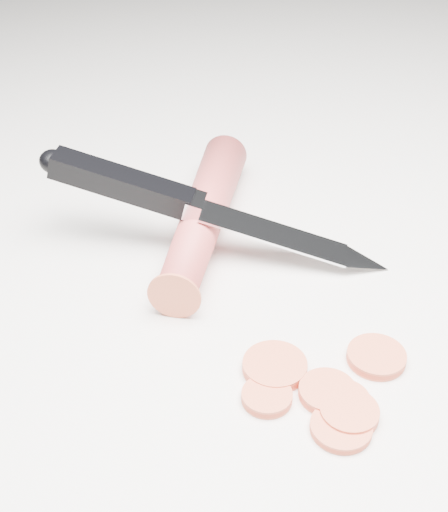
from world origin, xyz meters
TOP-DOWN VIEW (x-y plane):
  - ground at (0.00, 0.00)m, footprint 2.40×2.40m
  - carrot at (0.04, 0.11)m, footprint 0.17×0.15m
  - carrot_slice_0 at (-0.01, -0.03)m, footprint 0.04×0.04m
  - carrot_slice_1 at (-0.00, -0.08)m, footprint 0.03×0.03m
  - carrot_slice_2 at (-0.00, -0.09)m, footprint 0.03×0.03m
  - carrot_slice_3 at (-0.02, -0.09)m, footprint 0.04×0.04m
  - carrot_slice_4 at (0.04, -0.07)m, footprint 0.04×0.04m
  - carrot_slice_5 at (-0.00, -0.07)m, footprint 0.03×0.03m
  - carrot_slice_6 at (-0.03, -0.05)m, footprint 0.03×0.03m
  - kitchen_knife at (0.04, 0.09)m, footprint 0.19×0.22m

SIDE VIEW (x-z plane):
  - ground at x=0.00m, z-range 0.00..0.00m
  - carrot_slice_3 at x=-0.02m, z-range 0.00..0.01m
  - carrot_slice_6 at x=-0.03m, z-range 0.00..0.01m
  - carrot_slice_1 at x=0.00m, z-range 0.00..0.01m
  - carrot_slice_4 at x=0.04m, z-range 0.00..0.01m
  - carrot_slice_5 at x=0.00m, z-range 0.00..0.01m
  - carrot_slice_2 at x=0.00m, z-range 0.00..0.01m
  - carrot_slice_0 at x=-0.01m, z-range 0.00..0.01m
  - carrot at x=0.04m, z-range 0.00..0.03m
  - kitchen_knife at x=0.04m, z-range 0.00..0.08m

